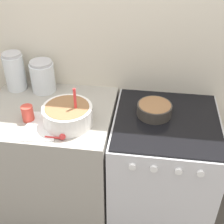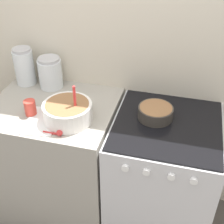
# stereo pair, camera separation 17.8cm
# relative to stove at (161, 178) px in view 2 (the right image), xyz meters

# --- Properties ---
(wall_back) EXTENTS (4.60, 0.05, 2.40)m
(wall_back) POSITION_rel_stove_xyz_m (-0.34, 0.36, 0.74)
(wall_back) COLOR beige
(wall_back) RESTS_ON ground_plane
(countertop_cabinet) EXTENTS (0.80, 0.66, 0.92)m
(countertop_cabinet) POSITION_rel_stove_xyz_m (-0.74, 0.00, 0.00)
(countertop_cabinet) COLOR #9E998E
(countertop_cabinet) RESTS_ON ground_plane
(stove) EXTENTS (0.65, 0.68, 0.92)m
(stove) POSITION_rel_stove_xyz_m (0.00, 0.00, 0.00)
(stove) COLOR silver
(stove) RESTS_ON ground_plane
(mixing_bowl) EXTENTS (0.29, 0.29, 0.24)m
(mixing_bowl) POSITION_rel_stove_xyz_m (-0.58, -0.11, 0.53)
(mixing_bowl) COLOR white
(mixing_bowl) RESTS_ON countertop_cabinet
(baking_pan) EXTENTS (0.21, 0.21, 0.08)m
(baking_pan) POSITION_rel_stove_xyz_m (-0.08, 0.04, 0.50)
(baking_pan) COLOR #38332D
(baking_pan) RESTS_ON stove
(storage_jar_left) EXTENTS (0.14, 0.14, 0.26)m
(storage_jar_left) POSITION_rel_stove_xyz_m (-1.03, 0.23, 0.57)
(storage_jar_left) COLOR silver
(storage_jar_left) RESTS_ON countertop_cabinet
(storage_jar_middle) EXTENTS (0.16, 0.16, 0.22)m
(storage_jar_middle) POSITION_rel_stove_xyz_m (-0.84, 0.23, 0.55)
(storage_jar_middle) COLOR silver
(storage_jar_middle) RESTS_ON countertop_cabinet
(tin_can) EXTENTS (0.07, 0.07, 0.10)m
(tin_can) POSITION_rel_stove_xyz_m (-0.82, -0.12, 0.51)
(tin_can) COLOR #CC3F33
(tin_can) RESTS_ON countertop_cabinet
(recipe_page) EXTENTS (0.22, 0.30, 0.01)m
(recipe_page) POSITION_rel_stove_xyz_m (-0.72, -0.17, 0.46)
(recipe_page) COLOR white
(recipe_page) RESTS_ON countertop_cabinet
(measuring_spoon) EXTENTS (0.12, 0.04, 0.04)m
(measuring_spoon) POSITION_rel_stove_xyz_m (-0.58, -0.26, 0.48)
(measuring_spoon) COLOR red
(measuring_spoon) RESTS_ON countertop_cabinet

